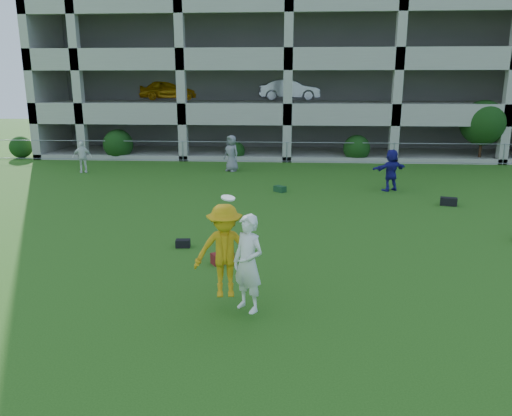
# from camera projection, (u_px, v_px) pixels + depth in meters

# --- Properties ---
(ground) EXTENTS (100.00, 100.00, 0.00)m
(ground) POSITION_uv_depth(u_px,v_px,m) (279.00, 311.00, 10.17)
(ground) COLOR #235114
(ground) RESTS_ON ground
(bystander_b) EXTENTS (1.01, 0.65, 1.60)m
(bystander_b) POSITION_uv_depth(u_px,v_px,m) (82.00, 157.00, 25.27)
(bystander_b) COLOR white
(bystander_b) RESTS_ON ground
(bystander_c) EXTENTS (1.08, 1.01, 1.85)m
(bystander_c) POSITION_uv_depth(u_px,v_px,m) (231.00, 153.00, 25.61)
(bystander_c) COLOR gray
(bystander_c) RESTS_ON ground
(bystander_d) EXTENTS (1.70, 1.23, 1.77)m
(bystander_d) POSITION_uv_depth(u_px,v_px,m) (391.00, 170.00, 21.08)
(bystander_d) COLOR navy
(bystander_d) RESTS_ON ground
(bag_red_a) EXTENTS (0.62, 0.55, 0.28)m
(bag_red_a) POSITION_uv_depth(u_px,v_px,m) (222.00, 258.00, 12.81)
(bag_red_a) COLOR #571A0F
(bag_red_a) RESTS_ON ground
(bag_black_b) EXTENTS (0.42, 0.29, 0.22)m
(bag_black_b) POSITION_uv_depth(u_px,v_px,m) (183.00, 243.00, 14.06)
(bag_black_b) COLOR black
(bag_black_b) RESTS_ON ground
(bag_black_e) EXTENTS (0.66, 0.45, 0.30)m
(bag_black_e) POSITION_uv_depth(u_px,v_px,m) (449.00, 201.00, 18.73)
(bag_black_e) COLOR black
(bag_black_e) RESTS_ON ground
(bag_green_g) EXTENTS (0.57, 0.56, 0.25)m
(bag_green_g) POSITION_uv_depth(u_px,v_px,m) (280.00, 189.00, 21.01)
(bag_green_g) COLOR #133619
(bag_green_g) RESTS_ON ground
(frisbee_contest) EXTENTS (1.59, 1.22, 2.30)m
(frisbee_contest) POSITION_uv_depth(u_px,v_px,m) (231.00, 254.00, 9.94)
(frisbee_contest) COLOR gold
(frisbee_contest) RESTS_ON ground
(parking_garage) EXTENTS (30.00, 14.00, 12.00)m
(parking_garage) POSITION_uv_depth(u_px,v_px,m) (289.00, 59.00, 35.43)
(parking_garage) COLOR #9E998C
(parking_garage) RESTS_ON ground
(fence) EXTENTS (36.06, 0.06, 1.20)m
(fence) POSITION_uv_depth(u_px,v_px,m) (287.00, 152.00, 28.37)
(fence) COLOR gray
(fence) RESTS_ON ground
(shrub_row) EXTENTS (34.38, 2.52, 3.50)m
(shrub_row) POSITION_uv_depth(u_px,v_px,m) (367.00, 135.00, 28.52)
(shrub_row) COLOR #163D11
(shrub_row) RESTS_ON ground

